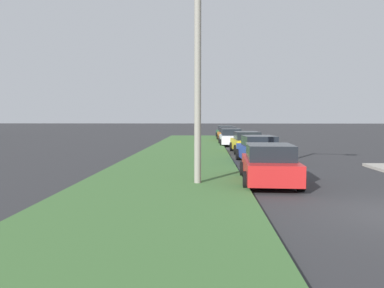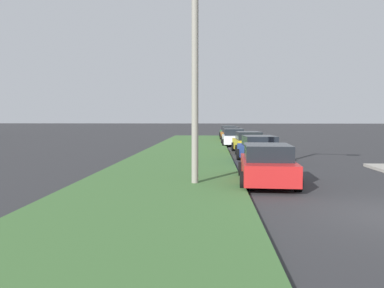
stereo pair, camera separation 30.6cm
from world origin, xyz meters
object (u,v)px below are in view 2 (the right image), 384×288
at_px(parked_car_red, 267,165).
at_px(parked_car_blue, 259,150).
at_px(parked_car_white, 233,137).
at_px(parked_car_orange, 230,134).
at_px(parked_car_green, 228,132).
at_px(parked_car_yellow, 248,143).
at_px(streetlight, 205,61).

relative_size(parked_car_red, parked_car_blue, 1.00).
relative_size(parked_car_red, parked_car_white, 1.01).
bearing_deg(parked_car_blue, parked_car_white, 0.00).
bearing_deg(parked_car_blue, parked_car_orange, -1.12).
bearing_deg(parked_car_green, parked_car_red, 178.59).
distance_m(parked_car_blue, parked_car_orange, 18.88).
distance_m(parked_car_red, parked_car_white, 19.29).
xyz_separation_m(parked_car_yellow, streetlight, (-13.14, 2.72, 3.67)).
relative_size(parked_car_yellow, parked_car_green, 1.00).
bearing_deg(parked_car_red, parked_car_orange, 3.16).
bearing_deg(parked_car_yellow, parked_car_orange, 0.42).
bearing_deg(parked_car_orange, parked_car_red, 178.01).
relative_size(parked_car_blue, parked_car_white, 1.02).
bearing_deg(parked_car_green, streetlight, 174.55).
height_order(parked_car_white, parked_car_orange, same).
bearing_deg(parked_car_orange, parked_car_green, -2.61).
relative_size(parked_car_yellow, parked_car_white, 1.01).
bearing_deg(streetlight, parked_car_red, -74.73).
height_order(parked_car_red, parked_car_yellow, same).
relative_size(parked_car_white, streetlight, 0.58).
bearing_deg(streetlight, parked_car_blue, -20.84).
height_order(parked_car_green, streetlight, streetlight).
height_order(parked_car_orange, parked_car_green, same).
xyz_separation_m(parked_car_red, streetlight, (-0.62, 2.27, 3.67)).
bearing_deg(parked_car_red, parked_car_white, 3.38).
bearing_deg(parked_car_green, parked_car_white, 178.05).
relative_size(parked_car_orange, parked_car_green, 1.00).
bearing_deg(parked_car_yellow, parked_car_green, -0.54).
height_order(parked_car_yellow, parked_car_white, same).
distance_m(parked_car_red, parked_car_green, 31.52).
xyz_separation_m(parked_car_red, parked_car_blue, (6.60, -0.48, 0.00)).
xyz_separation_m(parked_car_orange, parked_car_green, (6.05, -0.02, 0.00)).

